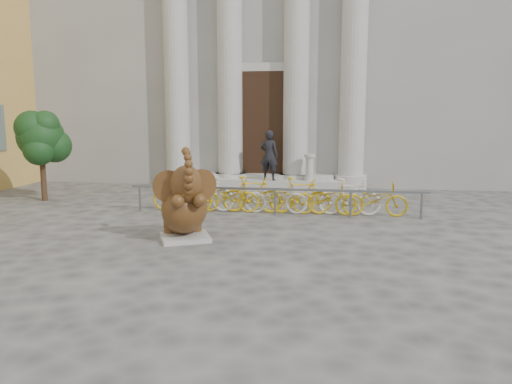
# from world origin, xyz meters

# --- Properties ---
(ground) EXTENTS (80.00, 80.00, 0.00)m
(ground) POSITION_xyz_m (0.00, 0.00, 0.00)
(ground) COLOR #474442
(ground) RESTS_ON ground
(classical_building) EXTENTS (22.00, 10.70, 12.00)m
(classical_building) POSITION_xyz_m (0.00, 14.93, 5.98)
(classical_building) COLOR gray
(classical_building) RESTS_ON ground
(entrance_steps) EXTENTS (6.00, 1.20, 0.36)m
(entrance_steps) POSITION_xyz_m (0.00, 9.40, 0.18)
(entrance_steps) COLOR #A8A59E
(entrance_steps) RESTS_ON ground
(elephant_statue) EXTENTS (1.39, 1.60, 2.02)m
(elephant_statue) POSITION_xyz_m (-0.61, 1.82, 0.74)
(elephant_statue) COLOR #A8A59E
(elephant_statue) RESTS_ON ground
(bike_rack) EXTENTS (8.00, 0.53, 1.00)m
(bike_rack) POSITION_xyz_m (1.01, 5.01, 0.50)
(bike_rack) COLOR slate
(bike_rack) RESTS_ON ground
(tree) EXTENTS (1.61, 1.47, 2.79)m
(tree) POSITION_xyz_m (-6.35, 5.92, 1.95)
(tree) COLOR #332114
(tree) RESTS_ON ground
(pedestrian) EXTENTS (0.70, 0.52, 1.76)m
(pedestrian) POSITION_xyz_m (0.33, 9.05, 1.24)
(pedestrian) COLOR black
(pedestrian) RESTS_ON entrance_steps
(balustrade_post) EXTENTS (0.38, 0.38, 0.93)m
(balustrade_post) POSITION_xyz_m (1.76, 9.10, 0.79)
(balustrade_post) COLOR #A8A59E
(balustrade_post) RESTS_ON entrance_steps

